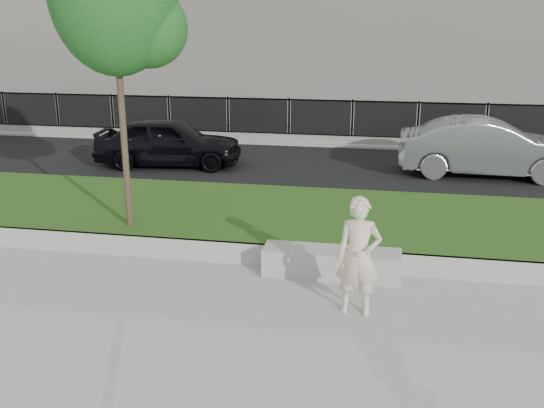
% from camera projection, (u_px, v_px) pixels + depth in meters
% --- Properties ---
extents(ground, '(90.00, 90.00, 0.00)m').
position_uv_depth(ground, '(212.00, 286.00, 10.05)').
color(ground, gray).
rests_on(ground, ground).
extents(grass_bank, '(34.00, 4.00, 0.40)m').
position_uv_depth(grass_bank, '(251.00, 219.00, 12.81)').
color(grass_bank, black).
rests_on(grass_bank, ground).
extents(grass_kerb, '(34.00, 0.08, 0.40)m').
position_uv_depth(grass_kerb, '(227.00, 252.00, 10.97)').
color(grass_kerb, gray).
rests_on(grass_kerb, ground).
extents(street, '(34.00, 7.00, 0.04)m').
position_uv_depth(street, '(290.00, 167.00, 18.03)').
color(street, black).
rests_on(street, ground).
extents(far_pavement, '(34.00, 3.00, 0.12)m').
position_uv_depth(far_pavement, '(309.00, 138.00, 22.25)').
color(far_pavement, gray).
rests_on(far_pavement, ground).
extents(iron_fence, '(32.00, 0.30, 1.50)m').
position_uv_depth(iron_fence, '(306.00, 129.00, 21.17)').
color(iron_fence, slate).
rests_on(iron_fence, far_pavement).
extents(building_facade, '(34.00, 10.00, 10.00)m').
position_uv_depth(building_facade, '(330.00, 1.00, 27.38)').
color(building_facade, '#5F5B53').
rests_on(building_facade, ground).
extents(stone_bench, '(2.35, 0.59, 0.48)m').
position_uv_depth(stone_bench, '(331.00, 263.00, 10.40)').
color(stone_bench, gray).
rests_on(stone_bench, ground).
extents(man, '(0.67, 0.45, 1.80)m').
position_uv_depth(man, '(359.00, 256.00, 8.91)').
color(man, beige).
rests_on(man, ground).
extents(book, '(0.25, 0.20, 0.02)m').
position_uv_depth(book, '(354.00, 249.00, 10.33)').
color(book, beige).
rests_on(book, stone_bench).
extents(car_dark, '(4.44, 2.20, 1.46)m').
position_uv_depth(car_dark, '(169.00, 142.00, 17.90)').
color(car_dark, black).
rests_on(car_dark, street).
extents(car_silver, '(4.85, 1.79, 1.59)m').
position_uv_depth(car_silver, '(488.00, 148.00, 16.73)').
color(car_silver, gray).
rests_on(car_silver, street).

